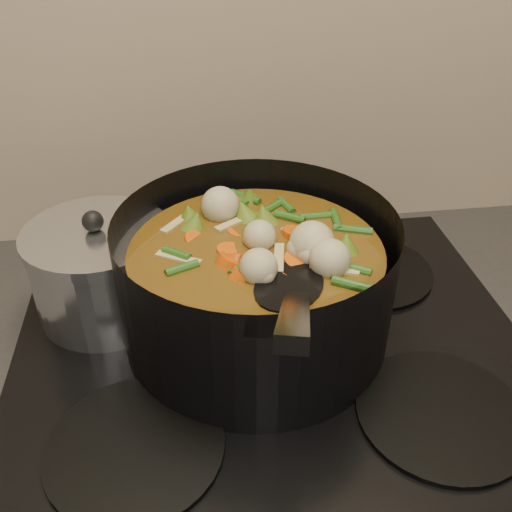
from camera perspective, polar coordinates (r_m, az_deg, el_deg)
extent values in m
cube|color=black|center=(0.73, 1.62, -11.42)|extent=(2.64, 0.64, 0.05)
cube|color=black|center=(0.71, 1.66, -9.45)|extent=(0.62, 0.54, 0.02)
cylinder|color=black|center=(0.61, -12.01, -18.16)|extent=(0.18, 0.18, 0.01)
cylinder|color=black|center=(0.66, 18.02, -14.69)|extent=(0.18, 0.18, 0.01)
cylinder|color=black|center=(0.80, -11.28, -3.24)|extent=(0.18, 0.18, 0.01)
cylinder|color=black|center=(0.83, 11.19, -1.44)|extent=(0.18, 0.18, 0.01)
cylinder|color=black|center=(0.67, 0.00, -2.30)|extent=(0.42, 0.42, 0.16)
cylinder|color=black|center=(0.72, 0.00, -7.09)|extent=(0.32, 0.32, 0.01)
cylinder|color=brown|center=(0.68, 0.00, -3.21)|extent=(0.29, 0.29, 0.11)
cylinder|color=#E7560A|center=(0.66, 3.73, 0.70)|extent=(0.03, 0.03, 0.03)
cylinder|color=#E7560A|center=(0.71, 3.23, 3.39)|extent=(0.04, 0.04, 0.03)
cylinder|color=#E7560A|center=(0.74, -2.96, 4.91)|extent=(0.05, 0.04, 0.03)
cylinder|color=#E7560A|center=(0.67, -4.87, 1.34)|extent=(0.03, 0.04, 0.03)
cylinder|color=#E7560A|center=(0.61, -7.40, -2.21)|extent=(0.04, 0.04, 0.03)
cylinder|color=#E7560A|center=(0.61, -0.44, -1.81)|extent=(0.05, 0.05, 0.03)
cylinder|color=#E7560A|center=(0.61, 5.12, -2.45)|extent=(0.04, 0.04, 0.03)
cylinder|color=#E7560A|center=(0.67, 9.47, 0.97)|extent=(0.04, 0.03, 0.03)
cylinder|color=#E7560A|center=(0.69, 2.68, 2.74)|extent=(0.04, 0.05, 0.03)
cylinder|color=#E7560A|center=(0.72, -2.35, 4.33)|extent=(0.04, 0.04, 0.03)
cylinder|color=#E7560A|center=(0.66, -3.49, 1.14)|extent=(0.03, 0.03, 0.03)
cylinder|color=#E7560A|center=(0.62, -6.09, -1.62)|extent=(0.04, 0.04, 0.03)
sphere|color=tan|center=(0.65, 5.89, 1.91)|extent=(0.04, 0.04, 0.04)
sphere|color=tan|center=(0.70, -1.05, 4.44)|extent=(0.04, 0.04, 0.04)
sphere|color=tan|center=(0.63, -5.96, 0.66)|extent=(0.04, 0.04, 0.04)
sphere|color=tan|center=(0.59, 1.96, -1.93)|extent=(0.04, 0.04, 0.04)
sphere|color=tan|center=(0.66, 5.47, 2.58)|extent=(0.04, 0.04, 0.04)
cone|color=#58741D|center=(0.59, -6.23, -2.42)|extent=(0.04, 0.04, 0.04)
cone|color=#58741D|center=(0.58, 4.31, -3.34)|extent=(0.04, 0.04, 0.04)
cone|color=#58741D|center=(0.66, 7.82, 1.88)|extent=(0.04, 0.04, 0.04)
cone|color=#58741D|center=(0.72, 0.83, 5.05)|extent=(0.04, 0.04, 0.04)
cone|color=#58741D|center=(0.68, -7.11, 2.78)|extent=(0.04, 0.04, 0.04)
cone|color=#58741D|center=(0.59, -5.91, -2.62)|extent=(0.04, 0.04, 0.04)
cone|color=#58741D|center=(0.58, 4.73, -3.18)|extent=(0.04, 0.04, 0.04)
cylinder|color=#2C5C1B|center=(0.68, 2.28, 2.79)|extent=(0.01, 0.04, 0.01)
cylinder|color=#2C5C1B|center=(0.74, -2.30, 5.45)|extent=(0.04, 0.03, 0.01)
cylinder|color=#2C5C1B|center=(0.68, -6.83, 2.68)|extent=(0.04, 0.02, 0.01)
cylinder|color=#2C5C1B|center=(0.63, -5.86, -0.50)|extent=(0.03, 0.04, 0.01)
cylinder|color=#2C5C1B|center=(0.61, -1.42, -1.54)|extent=(0.03, 0.04, 0.01)
cylinder|color=#2C5C1B|center=(0.57, 5.73, -4.35)|extent=(0.04, 0.02, 0.01)
cylinder|color=#2C5C1B|center=(0.64, 7.98, 0.10)|extent=(0.04, 0.04, 0.01)
cylinder|color=#2C5C1B|center=(0.68, 4.55, 2.90)|extent=(0.01, 0.04, 0.01)
cylinder|color=#2C5C1B|center=(0.69, 0.16, 3.15)|extent=(0.04, 0.03, 0.01)
cylinder|color=#2C5C1B|center=(0.71, -6.47, 4.24)|extent=(0.04, 0.02, 0.01)
cylinder|color=#2C5C1B|center=(0.64, -7.99, 0.46)|extent=(0.03, 0.04, 0.01)
cylinder|color=#2C5C1B|center=(0.60, -3.87, -2.09)|extent=(0.03, 0.04, 0.01)
cylinder|color=#2C5C1B|center=(0.61, 1.07, -1.60)|extent=(0.04, 0.02, 0.01)
cube|color=tan|center=(0.68, -6.00, 2.53)|extent=(0.05, 0.01, 0.00)
cube|color=tan|center=(0.60, -5.33, -2.15)|extent=(0.02, 0.05, 0.00)
cube|color=tan|center=(0.59, 3.67, -2.92)|extent=(0.05, 0.03, 0.00)
cube|color=tan|center=(0.66, 6.79, 1.56)|extent=(0.04, 0.04, 0.00)
cube|color=tan|center=(0.71, 0.73, 4.36)|extent=(0.03, 0.05, 0.00)
cube|color=tan|center=(0.68, -6.19, 2.36)|extent=(0.05, 0.02, 0.00)
cube|color=tan|center=(0.60, -5.04, -2.32)|extent=(0.01, 0.05, 0.00)
ellipsoid|color=black|center=(0.59, 3.31, -3.21)|extent=(0.11, 0.11, 0.01)
cube|color=black|center=(0.47, 3.89, -5.99)|extent=(0.07, 0.19, 0.12)
cylinder|color=silver|center=(0.75, -15.07, -1.85)|extent=(0.17, 0.17, 0.11)
cylinder|color=silver|center=(0.72, -15.78, 2.05)|extent=(0.18, 0.18, 0.01)
sphere|color=black|center=(0.71, -16.02, 3.37)|extent=(0.03, 0.03, 0.03)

